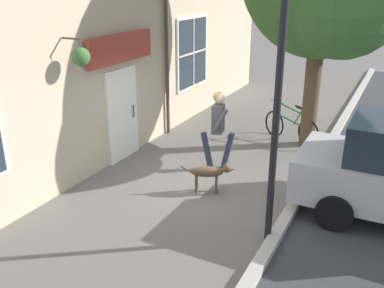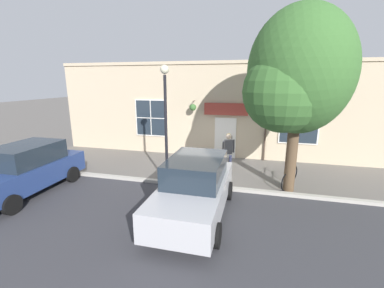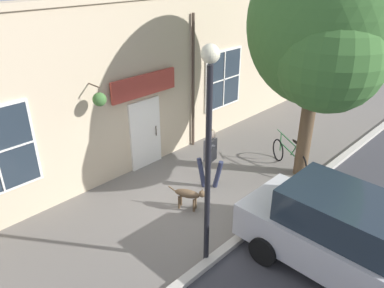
{
  "view_description": "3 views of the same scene",
  "coord_description": "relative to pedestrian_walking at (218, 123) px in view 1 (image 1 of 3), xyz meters",
  "views": [
    {
      "loc": [
        3.47,
        -7.2,
        3.9
      ],
      "look_at": [
        0.16,
        -0.71,
        1.11
      ],
      "focal_mm": 40.0,
      "sensor_mm": 36.0,
      "label": 1
    },
    {
      "loc": [
        10.88,
        1.9,
        3.93
      ],
      "look_at": [
        0.04,
        -0.85,
        1.17
      ],
      "focal_mm": 24.0,
      "sensor_mm": 36.0,
      "label": 2
    },
    {
      "loc": [
        5.82,
        -5.86,
        5.68
      ],
      "look_at": [
        -0.66,
        0.8,
        1.07
      ],
      "focal_mm": 35.0,
      "sensor_mm": 36.0,
      "label": 3
    }
  ],
  "objects": [
    {
      "name": "pedestrian_walking",
      "position": [
        0.0,
        0.0,
        0.0
      ],
      "size": [
        0.71,
        0.55,
        1.75
      ],
      "color": "#282D47",
      "rests_on": "ground_plane"
    },
    {
      "name": "storefront_facade",
      "position": [
        -2.38,
        -0.77,
        1.4
      ],
      "size": [
        0.95,
        18.0,
        4.91
      ],
      "color": "#C6B293",
      "rests_on": "ground_plane"
    },
    {
      "name": "leaning_bicycle",
      "position": [
        0.97,
        2.48,
        -0.68
      ],
      "size": [
        1.6,
        0.76,
        1.01
      ],
      "color": "black",
      "rests_on": "ground_plane"
    },
    {
      "name": "street_lamp",
      "position": [
        1.84,
        -2.18,
        1.91
      ],
      "size": [
        0.32,
        0.32,
        4.49
      ],
      "color": "black",
      "rests_on": "ground_plane"
    },
    {
      "name": "ground_plane",
      "position": [
        -0.04,
        -0.78,
        -1.06
      ],
      "size": [
        90.0,
        90.0,
        0.0
      ],
      "primitive_type": "plane",
      "color": "#66605B"
    },
    {
      "name": "dog_on_leash",
      "position": [
        0.32,
        -1.12,
        -0.63
      ],
      "size": [
        0.99,
        0.5,
        0.64
      ],
      "color": "brown",
      "rests_on": "ground_plane"
    }
  ]
}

